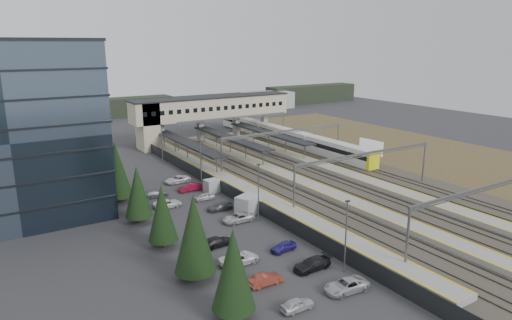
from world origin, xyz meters
TOP-DOWN VIEW (x-y plane):
  - ground at (0.00, 0.00)m, footprint 220.00×220.00m
  - office_building at (-36.00, 12.00)m, footprint 24.30×18.30m
  - conifer_row at (-22.00, -3.86)m, footprint 4.42×49.82m
  - car_park at (-13.03, -8.28)m, footprint 10.76×44.79m
  - lampposts at (-8.00, 1.25)m, footprint 0.50×53.25m
  - fence at (-6.50, 5.00)m, footprint 0.08×90.00m
  - relay_cabin_near at (-7.83, -4.91)m, footprint 3.96×3.53m
  - relay_cabin_far at (-7.65, 6.77)m, footprint 2.46×2.12m
  - rail_corridor at (9.34, 5.00)m, footprint 34.00×90.00m
  - canopies at (7.00, 27.00)m, footprint 23.10×30.00m
  - footbridge at (7.70, 42.00)m, footprint 40.40×6.40m
  - gantries at (12.00, 3.00)m, footprint 28.40×62.28m
  - train at (24.00, 30.30)m, footprint 2.78×58.06m
  - billboard at (27.45, 5.82)m, footprint 0.58×5.88m
  - scrub_east at (45.00, 5.00)m, footprint 34.00×120.00m
  - treeline_far at (23.81, 92.28)m, footprint 170.00×19.00m

SIDE VIEW (x-z plane):
  - ground at x=0.00m, z-range 0.00..0.00m
  - scrub_east at x=45.00m, z-range 0.00..0.06m
  - rail_corridor at x=9.34m, z-range -0.17..0.75m
  - car_park at x=-13.03m, z-range -0.04..1.26m
  - fence at x=-6.50m, z-range 0.00..2.00m
  - relay_cabin_far at x=-7.65m, z-range 0.00..2.10m
  - relay_cabin_near at x=-7.83m, z-range 0.00..2.72m
  - train at x=24.00m, z-range 0.24..3.74m
  - treeline_far at x=23.81m, z-range -0.55..6.45m
  - billboard at x=27.45m, z-range 0.85..5.82m
  - canopies at x=7.00m, z-range 2.28..5.56m
  - lampposts at x=-8.00m, z-range 0.30..8.37m
  - conifer_row at x=-22.00m, z-range 0.09..9.59m
  - gantries at x=12.00m, z-range 2.41..9.58m
  - footbridge at x=7.70m, z-range 2.33..13.53m
  - office_building at x=-36.00m, z-range 0.04..24.34m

